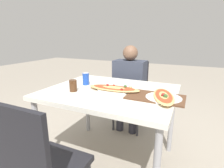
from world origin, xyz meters
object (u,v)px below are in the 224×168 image
object	(u,v)px
dining_table	(110,97)
pizza_second	(164,97)
pizza_main	(114,89)
drink_glass	(73,86)
soda_can	(86,79)
chair_near_camera	(41,165)
chair_far_seated	(132,91)
person_seated	(129,82)

from	to	relation	value
dining_table	pizza_second	world-z (taller)	pizza_second
pizza_main	drink_glass	bearing A→B (deg)	-152.71
soda_can	pizza_second	bearing A→B (deg)	-7.58
chair_near_camera	pizza_second	size ratio (longest dim) A/B	2.04
dining_table	soda_can	size ratio (longest dim) A/B	9.45
dining_table	drink_glass	distance (m)	0.36
chair_far_seated	pizza_main	bearing A→B (deg)	96.46
chair_near_camera	chair_far_seated	bearing A→B (deg)	89.33
chair_far_seated	drink_glass	size ratio (longest dim) A/B	8.85
chair_far_seated	pizza_main	xyz separation A→B (m)	(0.09, -0.81, 0.27)
chair_near_camera	pizza_main	distance (m)	0.85
person_seated	pizza_second	world-z (taller)	person_seated
dining_table	chair_near_camera	bearing A→B (deg)	-94.99
chair_far_seated	dining_table	bearing A→B (deg)	93.65
chair_near_camera	person_seated	distance (m)	1.50
person_seated	drink_glass	size ratio (longest dim) A/B	10.92
pizza_main	drink_glass	distance (m)	0.37
pizza_second	chair_near_camera	bearing A→B (deg)	-126.50
person_seated	soda_can	size ratio (longest dim) A/B	9.17
person_seated	soda_can	bearing A→B (deg)	67.51
pizza_main	soda_can	bearing A→B (deg)	168.57
dining_table	drink_glass	size ratio (longest dim) A/B	11.24
soda_can	pizza_second	size ratio (longest dim) A/B	0.27
soda_can	drink_glass	bearing A→B (deg)	-85.23
dining_table	person_seated	size ratio (longest dim) A/B	1.03
chair_near_camera	pizza_main	world-z (taller)	chair_near_camera
dining_table	chair_far_seated	size ratio (longest dim) A/B	1.27
chair_near_camera	soda_can	xyz separation A→B (m)	(-0.24, 0.87, 0.31)
dining_table	pizza_main	bearing A→B (deg)	-10.11
chair_far_seated	pizza_second	distance (m)	1.04
soda_can	drink_glass	size ratio (longest dim) A/B	1.19
soda_can	chair_near_camera	bearing A→B (deg)	-74.60
chair_far_seated	chair_near_camera	xyz separation A→B (m)	(-0.02, -1.61, 0.00)
chair_near_camera	pizza_second	distance (m)	0.99
chair_far_seated	pizza_main	distance (m)	0.86
chair_far_seated	person_seated	bearing A→B (deg)	90.00
chair_far_seated	soda_can	bearing A→B (deg)	70.81
person_seated	soda_can	world-z (taller)	person_seated
drink_glass	pizza_second	xyz separation A→B (m)	(0.78, 0.13, -0.03)
dining_table	pizza_second	size ratio (longest dim) A/B	2.59
chair_far_seated	soda_can	xyz separation A→B (m)	(-0.26, -0.74, 0.31)
chair_far_seated	pizza_main	world-z (taller)	chair_far_seated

